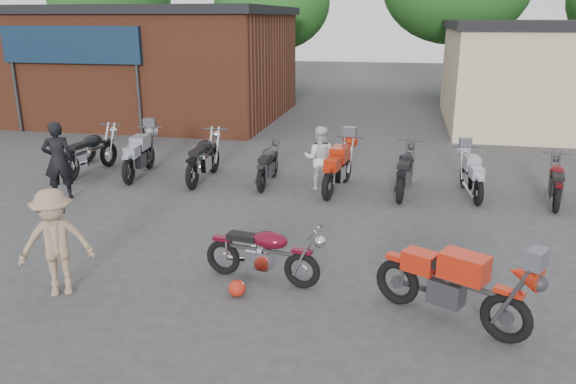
% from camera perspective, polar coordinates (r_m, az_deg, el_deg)
% --- Properties ---
extents(ground, '(90.00, 90.00, 0.00)m').
position_cam_1_polar(ground, '(8.54, -2.82, -9.62)').
color(ground, '#333335').
extents(brick_building, '(12.00, 8.00, 4.00)m').
position_cam_1_polar(brick_building, '(24.08, -15.67, 12.26)').
color(brick_building, brown).
rests_on(brick_building, ground).
extents(tree_0, '(6.56, 6.56, 8.20)m').
position_cam_1_polar(tree_0, '(33.42, -17.50, 16.97)').
color(tree_0, '#114216').
rests_on(tree_0, ground).
extents(tree_1, '(5.92, 5.92, 7.40)m').
position_cam_1_polar(tree_1, '(30.17, -1.59, 17.00)').
color(tree_1, '#114216').
rests_on(tree_1, ground).
extents(tree_2, '(7.04, 7.04, 8.80)m').
position_cam_1_polar(tree_2, '(29.43, 16.59, 17.69)').
color(tree_2, '#114216').
rests_on(tree_2, ground).
extents(vintage_motorcycle, '(1.88, 0.88, 1.05)m').
position_cam_1_polar(vintage_motorcycle, '(8.50, -2.49, -5.87)').
color(vintage_motorcycle, '#530A19').
rests_on(vintage_motorcycle, ground).
extents(sportbike, '(2.17, 1.61, 1.21)m').
position_cam_1_polar(sportbike, '(7.65, 16.43, -8.65)').
color(sportbike, red).
rests_on(sportbike, ground).
extents(helmet, '(0.34, 0.34, 0.24)m').
position_cam_1_polar(helmet, '(8.26, -5.20, -9.71)').
color(helmet, '#A51F11').
rests_on(helmet, ground).
extents(person_dark, '(0.76, 0.67, 1.74)m').
position_cam_1_polar(person_dark, '(13.30, -22.32, 2.98)').
color(person_dark, black).
rests_on(person_dark, ground).
extents(person_light, '(0.75, 0.60, 1.49)m').
position_cam_1_polar(person_light, '(13.04, 3.20, 3.46)').
color(person_light, silver).
rests_on(person_light, ground).
extents(person_tan, '(1.19, 1.01, 1.59)m').
position_cam_1_polar(person_tan, '(8.68, -22.54, -4.77)').
color(person_tan, '#8F7258').
rests_on(person_tan, ground).
extents(row_bike_0, '(0.96, 2.22, 1.25)m').
position_cam_1_polar(row_bike_0, '(15.26, -19.47, 4.06)').
color(row_bike_0, black).
rests_on(row_bike_0, ground).
extents(row_bike_1, '(0.93, 2.16, 1.21)m').
position_cam_1_polar(row_bike_1, '(14.66, -14.90, 3.90)').
color(row_bike_1, '#8F919C').
rests_on(row_bike_1, ground).
extents(row_bike_2, '(0.73, 2.15, 1.24)m').
position_cam_1_polar(row_bike_2, '(13.95, -8.57, 3.68)').
color(row_bike_2, black).
rests_on(row_bike_2, ground).
extents(row_bike_3, '(0.65, 1.88, 1.09)m').
position_cam_1_polar(row_bike_3, '(13.49, -2.04, 3.06)').
color(row_bike_3, black).
rests_on(row_bike_3, ground).
extents(row_bike_4, '(1.01, 2.19, 1.22)m').
position_cam_1_polar(row_bike_4, '(13.00, 5.13, 2.75)').
color(row_bike_4, '#A9240E').
rests_on(row_bike_4, ground).
extents(row_bike_5, '(0.90, 2.11, 1.19)m').
position_cam_1_polar(row_bike_5, '(13.01, 11.86, 2.38)').
color(row_bike_5, black).
rests_on(row_bike_5, ground).
extents(row_bike_6, '(0.83, 1.90, 1.06)m').
position_cam_1_polar(row_bike_6, '(13.23, 18.16, 1.85)').
color(row_bike_6, '#969BA4').
rests_on(row_bike_6, ground).
extents(row_bike_7, '(0.90, 1.90, 1.06)m').
position_cam_1_polar(row_bike_7, '(13.37, 25.60, 1.13)').
color(row_bike_7, '#4B090D').
rests_on(row_bike_7, ground).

